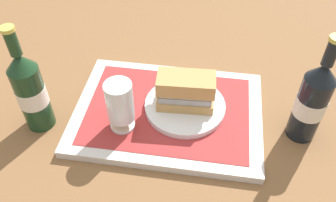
{
  "coord_description": "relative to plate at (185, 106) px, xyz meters",
  "views": [
    {
      "loc": [
        -0.09,
        0.58,
        0.64
      ],
      "look_at": [
        0.0,
        0.0,
        0.05
      ],
      "focal_mm": 38.44,
      "sensor_mm": 36.0,
      "label": 1
    }
  ],
  "objects": [
    {
      "name": "plate",
      "position": [
        0.0,
        0.0,
        0.0
      ],
      "size": [
        0.19,
        0.19,
        0.01
      ],
      "primitive_type": "cylinder",
      "color": "white",
      "rests_on": "placemat"
    },
    {
      "name": "sandwich",
      "position": [
        0.0,
        0.0,
        0.05
      ],
      "size": [
        0.14,
        0.07,
        0.08
      ],
      "rotation": [
        0.0,
        0.0,
        0.06
      ],
      "color": "tan",
      "rests_on": "plate"
    },
    {
      "name": "second_bottle",
      "position": [
        -0.27,
        0.02,
        0.08
      ],
      "size": [
        0.07,
        0.07,
        0.27
      ],
      "color": "black",
      "rests_on": "ground_plane"
    },
    {
      "name": "placemat",
      "position": [
        0.04,
        0.01,
        -0.01
      ],
      "size": [
        0.38,
        0.27,
        0.0
      ],
      "primitive_type": "cube",
      "color": "#9E2D2D",
      "rests_on": "tray"
    },
    {
      "name": "beer_bottle",
      "position": [
        0.33,
        0.08,
        0.08
      ],
      "size": [
        0.07,
        0.07,
        0.27
      ],
      "color": "#19381E",
      "rests_on": "ground_plane"
    },
    {
      "name": "beer_glass",
      "position": [
        0.13,
        0.08,
        0.06
      ],
      "size": [
        0.06,
        0.06,
        0.12
      ],
      "color": "silver",
      "rests_on": "placemat"
    },
    {
      "name": "ground_plane",
      "position": [
        0.04,
        0.01,
        -0.03
      ],
      "size": [
        3.0,
        3.0,
        0.0
      ],
      "primitive_type": "plane",
      "color": "brown"
    },
    {
      "name": "tray",
      "position": [
        0.04,
        0.01,
        -0.02
      ],
      "size": [
        0.44,
        0.32,
        0.02
      ],
      "primitive_type": "cube",
      "color": "silver",
      "rests_on": "ground_plane"
    }
  ]
}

